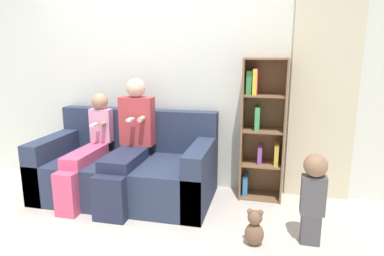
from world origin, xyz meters
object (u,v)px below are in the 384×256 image
at_px(couch, 127,170).
at_px(child_seated, 87,149).
at_px(adult_seated, 128,142).
at_px(teddy_bear, 254,228).
at_px(toddler_standing, 313,193).
at_px(bookshelf, 261,126).

height_order(couch, child_seated, child_seated).
relative_size(couch, adult_seated, 1.45).
relative_size(couch, teddy_bear, 5.80).
height_order(couch, adult_seated, adult_seated).
distance_m(toddler_standing, bookshelf, 1.03).
bearing_deg(couch, teddy_bear, -25.82).
relative_size(child_seated, bookshelf, 0.74).
relative_size(child_seated, toddler_standing, 1.42).
bearing_deg(teddy_bear, couch, 154.18).
bearing_deg(toddler_standing, child_seated, 169.79).
bearing_deg(couch, bookshelf, 13.65).
relative_size(toddler_standing, bookshelf, 0.52).
relative_size(adult_seated, bookshelf, 0.85).
xyz_separation_m(couch, toddler_standing, (1.83, -0.53, 0.15)).
relative_size(adult_seated, teddy_bear, 4.01).
height_order(couch, bookshelf, bookshelf).
bearing_deg(adult_seated, teddy_bear, -23.87).
bearing_deg(teddy_bear, toddler_standing, 17.32).
bearing_deg(child_seated, toddler_standing, -10.21).
distance_m(adult_seated, bookshelf, 1.38).
bearing_deg(couch, adult_seated, -53.33).
height_order(toddler_standing, teddy_bear, toddler_standing).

